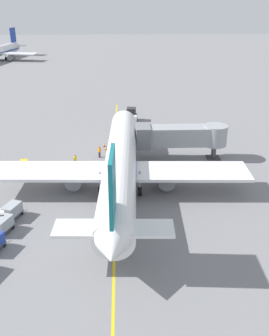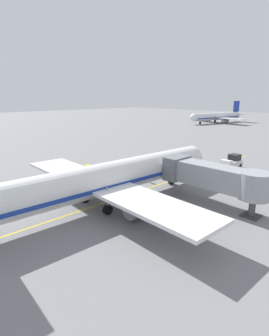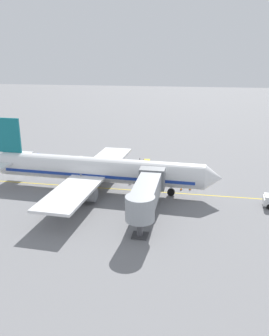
% 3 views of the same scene
% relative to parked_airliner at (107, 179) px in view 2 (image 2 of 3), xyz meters
% --- Properties ---
extents(ground_plane, '(400.00, 400.00, 0.00)m').
position_rel_parked_airliner_xyz_m(ground_plane, '(-0.65, -1.10, -3.19)').
color(ground_plane, slate).
extents(gate_lead_in_line, '(0.24, 80.00, 0.01)m').
position_rel_parked_airliner_xyz_m(gate_lead_in_line, '(-0.65, -1.10, -3.18)').
color(gate_lead_in_line, gold).
rests_on(gate_lead_in_line, ground).
extents(parked_airliner, '(30.19, 37.31, 10.63)m').
position_rel_parked_airliner_xyz_m(parked_airliner, '(0.00, 0.00, 0.00)').
color(parked_airliner, white).
rests_on(parked_airliner, ground).
extents(jet_bridge, '(12.82, 3.50, 4.98)m').
position_rel_parked_airliner_xyz_m(jet_bridge, '(8.54, 8.98, 0.27)').
color(jet_bridge, '#93999E').
rests_on(jet_bridge, ground).
extents(pushback_tractor, '(2.57, 4.57, 2.40)m').
position_rel_parked_airliner_xyz_m(pushback_tractor, '(2.08, 26.62, -2.09)').
color(pushback_tractor, silver).
rests_on(pushback_tractor, ground).
extents(baggage_tug_lead, '(1.68, 2.68, 1.62)m').
position_rel_parked_airliner_xyz_m(baggage_tug_lead, '(-12.73, 5.27, -2.47)').
color(baggage_tug_lead, gold).
rests_on(baggage_tug_lead, ground).
extents(baggage_tug_trailing, '(1.96, 2.75, 1.62)m').
position_rel_parked_airliner_xyz_m(baggage_tug_trailing, '(-12.22, -7.76, -2.47)').
color(baggage_tug_trailing, silver).
rests_on(baggage_tug_trailing, ground).
extents(baggage_cart_front, '(1.99, 2.95, 1.58)m').
position_rel_parked_airliner_xyz_m(baggage_cart_front, '(-11.36, -6.25, -2.24)').
color(baggage_cart_front, '#4C4C51').
rests_on(baggage_cart_front, ground).
extents(ground_crew_wing_walker, '(0.44, 0.67, 1.69)m').
position_rel_parked_airliner_xyz_m(ground_crew_wing_walker, '(-6.17, 6.96, -2.23)').
color(ground_crew_wing_walker, '#232328').
rests_on(ground_crew_wing_walker, ground).
extents(ground_crew_loader, '(0.66, 0.46, 1.69)m').
position_rel_parked_airliner_xyz_m(ground_crew_loader, '(-4.47, 4.63, -2.23)').
color(ground_crew_loader, '#232328').
rests_on(ground_crew_loader, ground).
extents(ground_crew_marshaller, '(0.55, 0.59, 1.69)m').
position_rel_parked_airliner_xyz_m(ground_crew_marshaller, '(-2.99, 9.86, -2.23)').
color(ground_crew_marshaller, '#232328').
rests_on(ground_crew_marshaller, ground).
extents(safety_cone_nose_left, '(0.36, 0.36, 0.59)m').
position_rel_parked_airliner_xyz_m(safety_cone_nose_left, '(-2.47, 14.19, -2.90)').
color(safety_cone_nose_left, black).
rests_on(safety_cone_nose_left, ground).
extents(safety_cone_nose_right, '(0.36, 0.36, 0.59)m').
position_rel_parked_airliner_xyz_m(safety_cone_nose_right, '(-2.13, 12.82, -2.90)').
color(safety_cone_nose_right, black).
rests_on(safety_cone_nose_right, ground).
extents(distant_taxiing_airliner, '(28.92, 35.29, 10.10)m').
position_rel_parked_airliner_xyz_m(distant_taxiing_airliner, '(-43.28, 100.75, -0.16)').
color(distant_taxiing_airliner, silver).
rests_on(distant_taxiing_airliner, ground).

